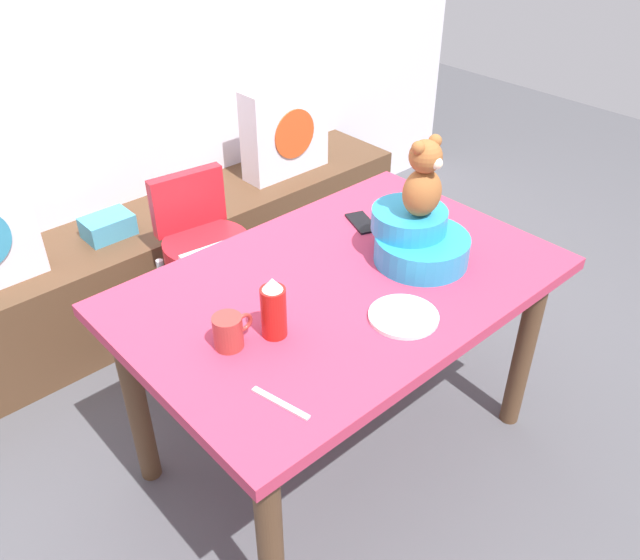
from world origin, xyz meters
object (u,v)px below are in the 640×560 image
object	(u,v)px
pillow_floral_right	(285,130)
infant_seat_teal	(417,239)
dinner_plate_near	(403,316)
teddy_bear	(423,180)
book_stack	(108,226)
coffee_mug	(229,331)
cell_phone	(362,222)
highchair	(205,247)
ketchup_bottle	(274,309)
dining_table	(341,307)

from	to	relation	value
pillow_floral_right	infant_seat_teal	world-z (taller)	same
dinner_plate_near	teddy_bear	bearing A→B (deg)	34.77
book_stack	teddy_bear	world-z (taller)	teddy_bear
coffee_mug	teddy_bear	bearing A→B (deg)	-4.04
cell_phone	teddy_bear	bearing A→B (deg)	104.63
infant_seat_teal	coffee_mug	world-z (taller)	infant_seat_teal
highchair	cell_phone	world-z (taller)	highchair
ketchup_bottle	cell_phone	size ratio (longest dim) A/B	1.28
infant_seat_teal	highchair	bearing A→B (deg)	109.07
highchair	teddy_bear	distance (m)	1.00
pillow_floral_right	infant_seat_teal	size ratio (longest dim) A/B	1.33
dining_table	cell_phone	bearing A→B (deg)	35.00
dining_table	cell_phone	size ratio (longest dim) A/B	9.30
teddy_bear	ketchup_bottle	bearing A→B (deg)	179.37
highchair	teddy_bear	world-z (taller)	teddy_bear
dining_table	highchair	xyz separation A→B (m)	(-0.02, 0.75, -0.11)
teddy_bear	cell_phone	distance (m)	0.39
pillow_floral_right	dinner_plate_near	distance (m)	1.60
infant_seat_teal	coffee_mug	size ratio (longest dim) A/B	2.75
pillow_floral_right	teddy_bear	distance (m)	1.37
infant_seat_teal	dinner_plate_near	bearing A→B (deg)	-145.15
dining_table	infant_seat_teal	size ratio (longest dim) A/B	4.06
dining_table	highchair	world-z (taller)	highchair
pillow_floral_right	book_stack	world-z (taller)	pillow_floral_right
dining_table	coffee_mug	size ratio (longest dim) A/B	11.15
pillow_floral_right	book_stack	xyz separation A→B (m)	(-0.95, 0.02, -0.17)
infant_seat_teal	dinner_plate_near	size ratio (longest dim) A/B	1.65
dining_table	coffee_mug	distance (m)	0.46
dining_table	ketchup_bottle	xyz separation A→B (m)	(-0.31, -0.06, 0.19)
highchair	dinner_plate_near	world-z (taller)	highchair
dining_table	teddy_bear	size ratio (longest dim) A/B	5.35
teddy_bear	dinner_plate_near	size ratio (longest dim) A/B	1.25
highchair	teddy_bear	xyz separation A→B (m)	(0.28, -0.82, 0.50)
book_stack	dining_table	distance (m)	1.21
coffee_mug	cell_phone	size ratio (longest dim) A/B	0.83
teddy_bear	coffee_mug	bearing A→B (deg)	175.96
teddy_bear	cell_phone	xyz separation A→B (m)	(0.03, 0.27, -0.27)
ketchup_bottle	infant_seat_teal	bearing A→B (deg)	-0.58
pillow_floral_right	dining_table	distance (m)	1.38
dinner_plate_near	cell_phone	bearing A→B (deg)	57.27
highchair	dinner_plate_near	size ratio (longest dim) A/B	3.95
dining_table	ketchup_bottle	distance (m)	0.37
highchair	cell_phone	xyz separation A→B (m)	(0.31, -0.55, 0.22)
dining_table	infant_seat_teal	distance (m)	0.32
highchair	coffee_mug	distance (m)	0.91
teddy_bear	book_stack	bearing A→B (deg)	110.86
teddy_bear	dining_table	bearing A→B (deg)	165.45
dining_table	cell_phone	xyz separation A→B (m)	(0.29, 0.21, 0.11)
coffee_mug	cell_phone	bearing A→B (deg)	17.20
infant_seat_teal	dining_table	bearing A→B (deg)	165.56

